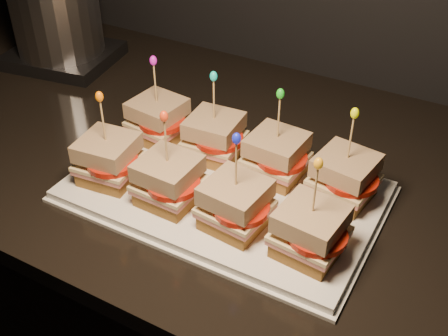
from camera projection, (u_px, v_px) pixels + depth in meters
The scene contains 61 objects.
cabinet at pixel (201, 309), 1.28m from camera, with size 2.55×0.69×0.85m, color black.
granite_slab at pixel (195, 150), 1.02m from camera, with size 2.59×0.73×0.03m, color black.
platter at pixel (224, 191), 0.88m from camera, with size 0.47×0.29×0.02m, color white.
platter_rim at pixel (224, 194), 0.89m from camera, with size 0.48×0.30×0.01m, color white.
sandwich_0_bread_bot at pixel (159, 132), 0.98m from camera, with size 0.08×0.08×0.02m, color brown.
sandwich_0_ham at pixel (159, 125), 0.98m from camera, with size 0.09×0.09×0.01m, color #C76160.
sandwich_0_cheese at pixel (158, 121), 0.97m from camera, with size 0.09×0.09×0.01m, color beige.
sandwich_0_tomato at pixel (162, 121), 0.96m from camera, with size 0.08×0.08×0.01m, color #AE1B0B.
sandwich_0_bread_top at pixel (157, 108), 0.96m from camera, with size 0.08×0.08×0.03m, color #5C2B0D.
sandwich_0_pick at pixel (155, 85), 0.93m from camera, with size 0.00×0.00×0.09m, color tan.
sandwich_0_frill at pixel (153, 61), 0.90m from camera, with size 0.01×0.01×0.02m, color #CE16CA.
sandwich_1_bread_bot at pixel (214, 150), 0.94m from camera, with size 0.08×0.08×0.02m, color brown.
sandwich_1_ham at pixel (214, 142), 0.93m from camera, with size 0.09×0.09×0.01m, color #C76160.
sandwich_1_cheese at pixel (214, 139), 0.93m from camera, with size 0.09×0.09×0.01m, color beige.
sandwich_1_tomato at pixel (219, 139), 0.91m from camera, with size 0.08×0.08×0.01m, color #AE1B0B.
sandwich_1_bread_top at pixel (214, 125), 0.91m from camera, with size 0.08×0.08×0.03m, color #5C2B0D.
sandwich_1_pick at pixel (214, 102), 0.89m from camera, with size 0.00×0.00×0.09m, color tan.
sandwich_1_frill at pixel (214, 76), 0.86m from camera, with size 0.01×0.01×0.02m, color #12CBBF.
sandwich_2_bread_bot at pixel (275, 169), 0.90m from camera, with size 0.08×0.08×0.02m, color brown.
sandwich_2_ham at pixel (276, 162), 0.89m from camera, with size 0.09×0.09×0.01m, color #C76160.
sandwich_2_cheese at pixel (276, 158), 0.88m from camera, with size 0.09×0.09×0.01m, color beige.
sandwich_2_tomato at pixel (282, 158), 0.87m from camera, with size 0.08×0.08×0.01m, color #AE1B0B.
sandwich_2_bread_top at pixel (277, 144), 0.87m from camera, with size 0.08×0.08×0.03m, color #5C2B0D.
sandwich_2_pick at pixel (279, 120), 0.84m from camera, with size 0.00×0.00×0.09m, color tan.
sandwich_2_frill at pixel (280, 94), 0.82m from camera, with size 0.01×0.01×0.02m, color green.
sandwich_3_bread_bot at pixel (342, 191), 0.85m from camera, with size 0.08×0.08×0.02m, color brown.
sandwich_3_ham at pixel (343, 183), 0.84m from camera, with size 0.09×0.09×0.01m, color #C76160.
sandwich_3_cheese at pixel (344, 179), 0.84m from camera, with size 0.09×0.09×0.01m, color beige.
sandwich_3_tomato at pixel (351, 180), 0.83m from camera, with size 0.08×0.08×0.01m, color #AE1B0B.
sandwich_3_bread_top at pixel (346, 165), 0.82m from camera, with size 0.08×0.08×0.03m, color #5C2B0D.
sandwich_3_pick at pixel (350, 140), 0.80m from camera, with size 0.00×0.00×0.09m, color tan.
sandwich_3_frill at pixel (355, 113), 0.77m from camera, with size 0.01×0.01×0.02m, color #E7F700.
sandwich_4_bread_bot at pixel (111, 172), 0.89m from camera, with size 0.08×0.08×0.02m, color brown.
sandwich_4_ham at pixel (110, 165), 0.88m from camera, with size 0.09×0.09×0.01m, color #C76160.
sandwich_4_cheese at pixel (109, 161), 0.88m from camera, with size 0.09×0.09×0.01m, color beige.
sandwich_4_tomato at pixel (112, 161), 0.86m from camera, with size 0.08×0.08×0.01m, color #AE1B0B.
sandwich_4_bread_top at pixel (107, 147), 0.86m from camera, with size 0.08×0.08×0.03m, color #5C2B0D.
sandwich_4_pick at pixel (103, 123), 0.84m from camera, with size 0.00×0.00×0.09m, color tan.
sandwich_4_frill at pixel (99, 97), 0.81m from camera, with size 0.01×0.01×0.02m, color orange.
sandwich_5_bread_bot at pixel (170, 194), 0.85m from camera, with size 0.08×0.08×0.02m, color brown.
sandwich_5_ham at pixel (169, 186), 0.84m from camera, with size 0.09×0.09×0.01m, color #C76160.
sandwich_5_cheese at pixel (169, 183), 0.83m from camera, with size 0.09×0.09×0.01m, color beige.
sandwich_5_tomato at pixel (173, 183), 0.82m from camera, with size 0.08×0.08×0.01m, color #AE1B0B.
sandwich_5_bread_top at pixel (168, 169), 0.82m from camera, with size 0.08×0.08×0.03m, color #5C2B0D.
sandwich_5_pick at pixel (166, 144), 0.79m from camera, with size 0.00×0.00×0.09m, color tan.
sandwich_5_frill at pixel (164, 116), 0.76m from camera, with size 0.01×0.01×0.02m, color #ED3C17.
sandwich_6_bread_bot at pixel (235, 218), 0.80m from camera, with size 0.08×0.08×0.02m, color brown.
sandwich_6_ham at pixel (235, 210), 0.79m from camera, with size 0.09×0.09×0.01m, color #C76160.
sandwich_6_cheese at pixel (235, 207), 0.79m from camera, with size 0.09×0.09×0.01m, color beige.
sandwich_6_tomato at pixel (241, 208), 0.78m from camera, with size 0.08×0.08×0.01m, color #AE1B0B.
sandwich_6_bread_top at pixel (236, 192), 0.77m from camera, with size 0.08×0.08×0.03m, color #5C2B0D.
sandwich_6_pick at pixel (236, 167), 0.75m from camera, with size 0.00×0.00×0.09m, color tan.
sandwich_6_frill at pixel (236, 139), 0.72m from camera, with size 0.01×0.01×0.02m, color #1721E4.
sandwich_7_bread_bot at pixel (308, 245), 0.76m from camera, with size 0.08×0.08×0.02m, color brown.
sandwich_7_ham at pixel (309, 237), 0.75m from camera, with size 0.09×0.09×0.01m, color #C76160.
sandwich_7_cheese at pixel (310, 233), 0.74m from camera, with size 0.09×0.09×0.01m, color beige.
sandwich_7_tomato at pixel (317, 235), 0.73m from camera, with size 0.08×0.08×0.01m, color #AE1B0B.
sandwich_7_bread_top at pixel (312, 219), 0.73m from camera, with size 0.08×0.08×0.03m, color #5C2B0D.
sandwich_7_pick at pixel (315, 193), 0.70m from camera, with size 0.00×0.00×0.09m, color tan.
sandwich_7_frill at pixel (318, 164), 0.68m from camera, with size 0.01×0.01×0.02m, color orange.
appliance_base at pixel (64, 56), 1.27m from camera, with size 0.23×0.19×0.03m, color #262628.
Camera 1 is at (0.23, 0.94, 1.45)m, focal length 45.00 mm.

